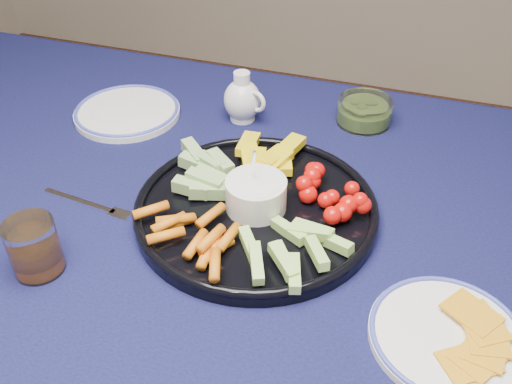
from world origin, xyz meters
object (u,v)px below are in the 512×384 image
(dining_table, at_px, (181,257))
(creamer_pitcher, at_px, (243,100))
(juice_tumbler, at_px, (35,250))
(side_plate_extra, at_px, (127,112))
(crudite_platter, at_px, (254,204))
(pickle_bowl, at_px, (364,113))
(cheese_plate, at_px, (448,335))

(dining_table, relative_size, creamer_pitcher, 16.41)
(juice_tumbler, distance_m, side_plate_extra, 0.43)
(crudite_platter, distance_m, side_plate_extra, 0.40)
(crudite_platter, height_order, juice_tumbler, crudite_platter)
(crudite_platter, distance_m, juice_tumbler, 0.33)
(dining_table, xyz_separation_m, pickle_bowl, (0.23, 0.38, 0.11))
(crudite_platter, xyz_separation_m, creamer_pitcher, (-0.12, 0.27, 0.02))
(dining_table, height_order, cheese_plate, cheese_plate)
(crudite_platter, bearing_deg, juice_tumbler, -140.35)
(pickle_bowl, bearing_deg, creamer_pitcher, -164.55)
(juice_tumbler, bearing_deg, pickle_bowl, 56.19)
(juice_tumbler, bearing_deg, cheese_plate, 5.80)
(creamer_pitcher, distance_m, side_plate_extra, 0.24)
(pickle_bowl, relative_size, juice_tumbler, 1.28)
(juice_tumbler, height_order, side_plate_extra, juice_tumbler)
(pickle_bowl, bearing_deg, crudite_platter, -108.63)
(pickle_bowl, height_order, cheese_plate, pickle_bowl)
(crudite_platter, bearing_deg, creamer_pitcher, 113.12)
(cheese_plate, distance_m, side_plate_extra, 0.75)
(creamer_pitcher, bearing_deg, crudite_platter, -66.88)
(creamer_pitcher, height_order, pickle_bowl, creamer_pitcher)
(cheese_plate, bearing_deg, creamer_pitcher, 134.89)
(dining_table, relative_size, cheese_plate, 8.44)
(dining_table, xyz_separation_m, side_plate_extra, (-0.23, 0.26, 0.10))
(crudite_platter, relative_size, creamer_pitcher, 3.79)
(dining_table, distance_m, crudite_platter, 0.17)
(creamer_pitcher, bearing_deg, dining_table, -89.57)
(crudite_platter, height_order, pickle_bowl, crudite_platter)
(cheese_plate, bearing_deg, dining_table, 165.76)
(crudite_platter, distance_m, pickle_bowl, 0.36)
(dining_table, bearing_deg, crudite_platter, 21.54)
(dining_table, distance_m, juice_tumbler, 0.25)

